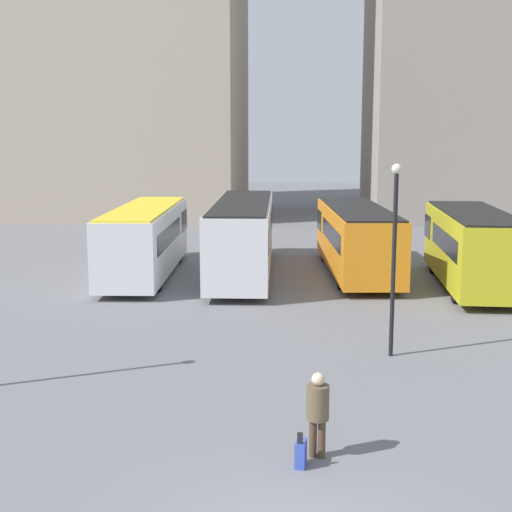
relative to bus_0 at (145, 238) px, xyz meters
The scene contains 7 objects.
bus_0 is the anchor object (origin of this frame).
bus_1 4.26m from the bus_0, ahead, with size 2.84×11.96×3.25m.
bus_2 9.28m from the bus_0, ahead, with size 3.31×10.25×2.97m.
bus_3 13.79m from the bus_0, ahead, with size 2.87×9.21×3.08m.
traveler 18.85m from the bus_0, 67.53° to the right, with size 0.50×0.50×1.70m.
suitcase 19.16m from the bus_0, 68.87° to the right, with size 0.24×0.38×0.73m.
lamp_post_0 14.45m from the bus_0, 49.31° to the right, with size 0.28×0.28×5.36m.
Camera 1 is at (0.04, -9.67, 6.17)m, focal length 50.00 mm.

